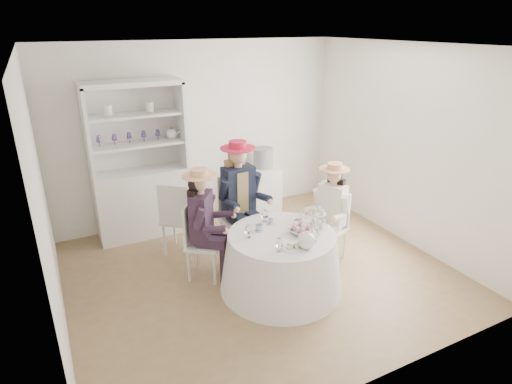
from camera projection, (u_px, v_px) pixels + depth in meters
name	position (u px, v px, depth m)	size (l,w,h in m)	color
ground	(260.00, 272.00, 5.38)	(4.50, 4.50, 0.00)	olive
ceiling	(260.00, 46.00, 4.38)	(4.50, 4.50, 0.00)	white
wall_back	(200.00, 133.00, 6.53)	(4.50, 4.50, 0.00)	white
wall_front	(382.00, 247.00, 3.22)	(4.50, 4.50, 0.00)	white
wall_left	(43.00, 206.00, 3.93)	(4.50, 4.50, 0.00)	white
wall_right	(406.00, 146.00, 5.82)	(4.50, 4.50, 0.00)	white
tea_table	(281.00, 262.00, 4.94)	(1.43, 1.43, 0.70)	white
hutch	(141.00, 183.00, 6.11)	(1.34, 0.56, 2.22)	silver
side_table	(263.00, 189.00, 7.02)	(0.49, 0.49, 0.76)	silver
hatbox	(263.00, 158.00, 6.82)	(0.31, 0.31, 0.31)	black
guest_left	(203.00, 218.00, 5.00)	(0.60, 0.57, 1.40)	silver
guest_mid	(239.00, 193.00, 5.48)	(0.57, 0.59, 1.57)	silver
guest_right	(331.00, 207.00, 5.41)	(0.56, 0.50, 1.32)	silver
spare_chair	(178.00, 217.00, 5.61)	(0.60, 0.60, 1.03)	silver
teacup_a	(259.00, 228.00, 4.88)	(0.09, 0.09, 0.07)	white
teacup_b	(270.00, 222.00, 5.04)	(0.06, 0.06, 0.06)	white
teacup_c	(298.00, 224.00, 4.98)	(0.10, 0.10, 0.08)	white
flower_bowl	(299.00, 231.00, 4.81)	(0.23, 0.23, 0.06)	white
flower_arrangement	(301.00, 227.00, 4.80)	(0.16, 0.17, 0.06)	pink
table_teapot	(306.00, 240.00, 4.49)	(0.27, 0.19, 0.20)	white
sandwich_plate	(293.00, 247.00, 4.51)	(0.24, 0.24, 0.05)	white
cupcake_stand	(318.00, 220.00, 4.96)	(0.25, 0.25, 0.23)	white
stemware_set	(282.00, 228.00, 4.78)	(0.81, 0.78, 0.15)	white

